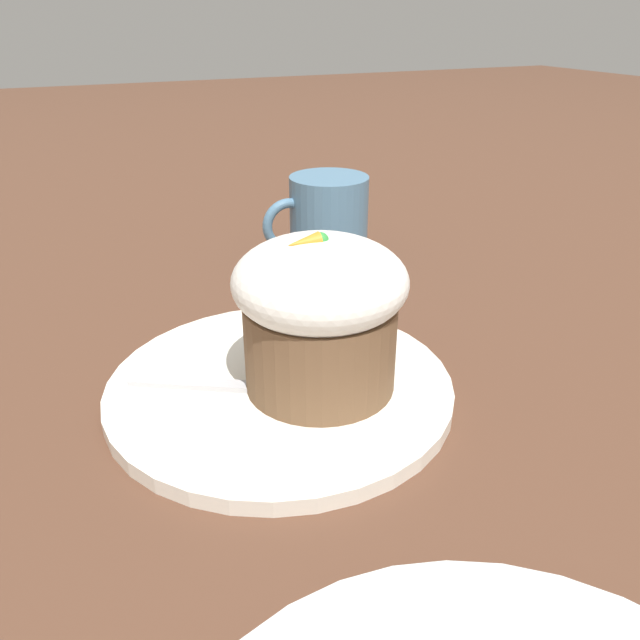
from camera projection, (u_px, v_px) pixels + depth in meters
The scene contains 5 objects.
ground_plane at pixel (280, 394), 0.42m from camera, with size 4.00×4.00×0.00m, color #513323.
dessert_plate at pixel (280, 387), 0.42m from camera, with size 0.23×0.23×0.01m.
carrot_cake at pixel (320, 311), 0.39m from camera, with size 0.11×0.11×0.10m.
spoon at pixel (279, 387), 0.40m from camera, with size 0.13×0.09×0.01m.
coffee_cup at pixel (327, 219), 0.62m from camera, with size 0.11×0.08×0.09m.
Camera 1 is at (0.12, 0.33, 0.23)m, focal length 35.00 mm.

